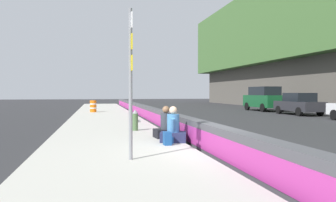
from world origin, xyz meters
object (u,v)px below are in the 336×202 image
backpack (168,139)px  parked_car_midline (264,98)px  seated_person_middle (166,128)px  construction_barrel (93,106)px  seated_person_foreground (173,131)px  parked_car_fourth (299,104)px  route_sign_post (131,72)px  fire_hydrant (135,120)px

backpack → parked_car_midline: 23.40m
seated_person_middle → parked_car_midline: bearing=-36.5°
construction_barrel → seated_person_middle: bearing=-170.8°
seated_person_foreground → parked_car_fourth: bearing=-45.0°
seated_person_foreground → backpack: 0.74m
route_sign_post → backpack: (2.02, -1.32, -1.90)m
seated_person_foreground → parked_car_midline: (18.60, -12.96, 0.68)m
seated_person_middle → parked_car_midline: parked_car_midline is taller
route_sign_post → construction_barrel: bearing=3.0°
construction_barrel → parked_car_midline: 15.71m
seated_person_middle → construction_barrel: (16.49, 2.68, 0.13)m
seated_person_middle → seated_person_foreground: bearing=-178.6°
route_sign_post → fire_hydrant: 6.43m
seated_person_foreground → parked_car_midline: 22.68m
seated_person_foreground → backpack: seated_person_foreground is taller
seated_person_middle → construction_barrel: bearing=9.2°
construction_barrel → parked_car_fourth: 16.31m
fire_hydrant → construction_barrel: bearing=7.5°
parked_car_fourth → parked_car_midline: (5.66, -0.02, 0.32)m
seated_person_foreground → seated_person_middle: (1.04, 0.03, -0.01)m
fire_hydrant → backpack: fire_hydrant is taller
fire_hydrant → seated_person_foreground: seated_person_foreground is taller
route_sign_post → parked_car_midline: size_ratio=0.74×
parked_car_fourth → backpack: bearing=135.7°
construction_barrel → backpack: bearing=-172.5°
fire_hydrant → construction_barrel: size_ratio=0.93×
backpack → seated_person_foreground: bearing=-26.3°
fire_hydrant → parked_car_fourth: 16.72m
fire_hydrant → parked_car_midline: bearing=-42.4°
seated_person_middle → parked_car_fourth: parked_car_fourth is taller
backpack → parked_car_fourth: bearing=-44.3°
construction_barrel → parked_car_fourth: size_ratio=0.21×
seated_person_foreground → parked_car_midline: size_ratio=0.24×
route_sign_post → seated_person_middle: 4.41m
route_sign_post → seated_person_foreground: (2.67, -1.64, -1.73)m
seated_person_foreground → fire_hydrant: bearing=13.7°
seated_person_middle → backpack: (-1.69, 0.29, -0.16)m
parked_car_fourth → parked_car_midline: size_ratio=0.93×
route_sign_post → backpack: 3.07m
route_sign_post → parked_car_fourth: 21.41m
construction_barrel → parked_car_fourth: bearing=-106.3°
parked_car_midline → fire_hydrant: bearing=137.6°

